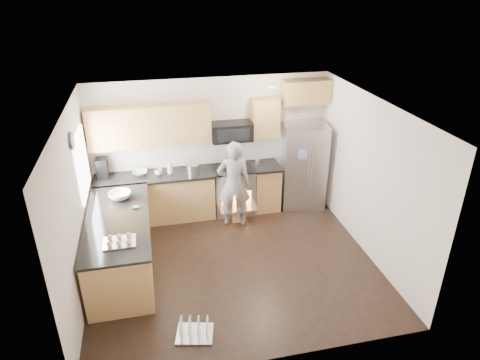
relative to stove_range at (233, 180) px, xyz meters
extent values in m
plane|color=black|center=(-0.35, -1.69, -0.68)|extent=(4.50, 4.50, 0.00)
cube|color=silver|center=(-0.35, 0.31, 0.62)|extent=(4.50, 0.04, 2.60)
cube|color=silver|center=(-0.35, -3.69, 0.62)|extent=(4.50, 0.04, 2.60)
cube|color=silver|center=(-2.60, -1.69, 0.62)|extent=(0.04, 4.00, 2.60)
cube|color=silver|center=(1.90, -1.69, 0.62)|extent=(0.04, 4.00, 2.60)
cube|color=white|center=(-0.35, -1.69, 1.92)|extent=(4.50, 4.00, 0.04)
cube|color=white|center=(-2.58, -0.69, 0.87)|extent=(0.04, 1.00, 1.00)
cylinder|color=#FFEACC|center=(0.55, -0.59, 1.91)|extent=(0.14, 0.14, 0.02)
cylinder|color=#474754|center=(-2.57, -1.24, 1.47)|extent=(0.03, 0.26, 0.26)
cube|color=tan|center=(-1.48, 0.01, -0.24)|extent=(2.15, 0.60, 0.87)
cube|color=black|center=(-1.48, 0.00, 0.23)|extent=(2.19, 0.64, 0.04)
cube|color=tan|center=(0.65, 0.01, -0.24)|extent=(0.50, 0.60, 0.87)
cube|color=black|center=(0.65, 0.00, 0.23)|extent=(0.54, 0.64, 0.04)
cube|color=tan|center=(-1.47, 0.14, 1.15)|extent=(2.16, 0.33, 0.74)
cube|color=tan|center=(0.65, 0.14, 1.15)|extent=(0.50, 0.33, 0.74)
cube|color=tan|center=(1.43, 0.14, 1.60)|extent=(0.90, 0.33, 0.44)
imported|color=silver|center=(-1.73, 0.10, 0.28)|extent=(0.27, 0.27, 0.07)
imported|color=white|center=(-1.18, 0.01, 0.39)|extent=(0.11, 0.11, 0.27)
imported|color=white|center=(-1.40, 0.00, 0.30)|extent=(0.14, 0.14, 0.11)
cylinder|color=#B7B7BC|center=(-0.77, -0.03, 0.33)|extent=(0.23, 0.23, 0.16)
cube|color=black|center=(-2.39, 0.11, 0.43)|extent=(0.20, 0.24, 0.37)
cylinder|color=#B7B7BC|center=(0.52, 0.10, 0.29)|extent=(0.10, 0.10, 0.08)
cube|color=tan|center=(-2.10, -1.44, -0.24)|extent=(0.90, 2.30, 0.87)
cube|color=black|center=(-2.10, -1.44, 0.23)|extent=(0.96, 2.36, 0.04)
imported|color=silver|center=(-2.06, -0.79, 0.31)|extent=(0.36, 0.36, 0.11)
cube|color=green|center=(-1.81, -1.18, 0.26)|extent=(0.10, 0.07, 0.03)
cube|color=#B7B7BC|center=(-2.04, -2.12, 0.29)|extent=(0.44, 0.34, 0.09)
cube|color=#B7B7BC|center=(0.00, -0.01, -0.23)|extent=(0.76, 0.62, 0.90)
cube|color=black|center=(0.00, -0.01, 0.24)|extent=(0.76, 0.60, 0.03)
cube|color=orange|center=(0.00, -0.33, -0.28)|extent=(0.56, 0.02, 0.34)
cube|color=#B7B7BC|center=(0.00, -0.49, -0.36)|extent=(0.70, 0.34, 0.03)
cube|color=silver|center=(0.00, -0.54, -0.50)|extent=(0.24, 0.03, 0.28)
cube|color=black|center=(0.00, 0.11, 0.94)|extent=(0.76, 0.40, 0.34)
cube|color=#B7B7BC|center=(1.42, -0.03, 0.17)|extent=(0.93, 0.78, 1.69)
cylinder|color=#B7B7BC|center=(1.39, -0.36, 0.29)|extent=(0.02, 0.02, 0.92)
cylinder|color=#B7B7BC|center=(1.45, -0.36, 0.29)|extent=(0.02, 0.02, 0.92)
cube|color=pink|center=(1.60, -0.36, 0.11)|extent=(0.22, 0.04, 0.28)
cube|color=#7E8FC9|center=(1.25, -0.36, 0.57)|extent=(0.16, 0.03, 0.20)
imported|color=gray|center=(-0.09, -0.49, 0.15)|extent=(0.66, 0.49, 1.65)
cube|color=#B7B7BC|center=(-1.16, -3.10, -0.66)|extent=(0.54, 0.47, 0.03)
cylinder|color=white|center=(-1.33, -3.06, -0.52)|extent=(0.07, 0.26, 0.26)
cylinder|color=white|center=(-1.22, -3.08, -0.52)|extent=(0.07, 0.26, 0.26)
cylinder|color=white|center=(-1.11, -3.11, -0.52)|extent=(0.07, 0.26, 0.26)
cylinder|color=white|center=(-1.00, -3.13, -0.52)|extent=(0.07, 0.26, 0.26)
camera|label=1|loc=(-1.49, -7.28, 3.61)|focal=32.00mm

